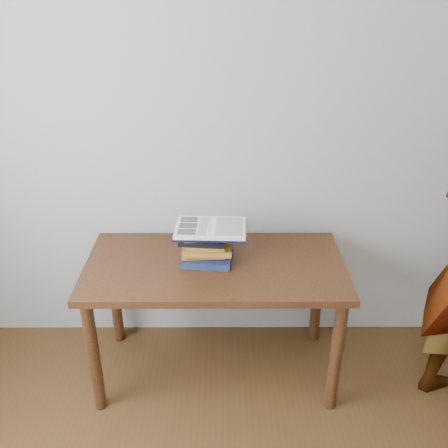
{
  "coord_description": "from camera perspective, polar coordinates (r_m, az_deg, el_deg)",
  "views": [
    {
      "loc": [
        -0.04,
        -0.75,
        2.0
      ],
      "look_at": [
        -0.04,
        1.38,
        0.92
      ],
      "focal_mm": 40.0,
      "sensor_mm": 36.0,
      "label": 1
    }
  ],
  "objects": [
    {
      "name": "open_book",
      "position": [
        2.42,
        -1.53,
        -0.53
      ],
      "size": [
        0.36,
        0.25,
        0.03
      ],
      "rotation": [
        0.0,
        0.0,
        -0.04
      ],
      "color": "black",
      "rests_on": "book_stack"
    },
    {
      "name": "room_shell",
      "position": [
        0.85,
        -2.65,
        0.6
      ],
      "size": [
        3.54,
        3.54,
        2.62
      ],
      "color": "#A8A89F",
      "rests_on": "ground"
    },
    {
      "name": "book_stack",
      "position": [
        2.48,
        -2.07,
        -2.48
      ],
      "size": [
        0.27,
        0.2,
        0.18
      ],
      "color": "navy",
      "rests_on": "desk"
    },
    {
      "name": "desk",
      "position": [
        2.56,
        -1.01,
        -6.43
      ],
      "size": [
        1.3,
        0.65,
        0.7
      ],
      "color": "#4D3013",
      "rests_on": "ground"
    }
  ]
}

